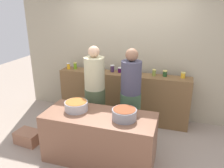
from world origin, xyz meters
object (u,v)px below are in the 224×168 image
at_px(preserve_jar_3, 120,70).
at_px(cook_in_cap, 130,101).
at_px(preserve_jar_5, 154,73).
at_px(preserve_jar_7, 183,75).
at_px(preserve_jar_4, 127,70).
at_px(preserve_jar_2, 112,68).
at_px(preserve_jar_6, 165,73).
at_px(cooking_pot_center, 124,114).
at_px(preserve_jar_1, 75,66).
at_px(cooking_pot_left, 76,106).
at_px(bread_crate, 28,137).
at_px(preserve_jar_0, 68,66).
at_px(cook_with_tongs, 95,97).

bearing_deg(preserve_jar_3, cook_in_cap, -62.43).
height_order(preserve_jar_5, preserve_jar_7, preserve_jar_5).
height_order(preserve_jar_3, preserve_jar_4, preserve_jar_4).
height_order(preserve_jar_2, preserve_jar_6, preserve_jar_2).
bearing_deg(preserve_jar_4, preserve_jar_3, 162.54).
relative_size(preserve_jar_4, cooking_pot_center, 0.39).
distance_m(preserve_jar_1, preserve_jar_4, 1.16).
bearing_deg(preserve_jar_7, preserve_jar_4, -177.11).
distance_m(preserve_jar_3, cooking_pot_left, 1.46).
bearing_deg(preserve_jar_7, preserve_jar_3, -179.89).
distance_m(preserve_jar_6, bread_crate, 2.79).
relative_size(preserve_jar_0, cooking_pot_center, 0.37).
height_order(preserve_jar_6, cooking_pot_center, preserve_jar_6).
bearing_deg(preserve_jar_4, preserve_jar_1, 179.15).
bearing_deg(preserve_jar_7, cooking_pot_left, -137.68).
height_order(preserve_jar_3, preserve_jar_5, preserve_jar_5).
bearing_deg(preserve_jar_1, bread_crate, -102.13).
relative_size(preserve_jar_0, preserve_jar_2, 0.90).
xyz_separation_m(preserve_jar_3, cooking_pot_left, (-0.31, -1.41, -0.22)).
relative_size(preserve_jar_0, cook_in_cap, 0.08).
relative_size(preserve_jar_2, cook_in_cap, 0.09).
distance_m(cooking_pot_center, bread_crate, 1.92).
bearing_deg(cooking_pot_left, preserve_jar_4, 70.69).
distance_m(preserve_jar_1, cooking_pot_left, 1.55).
height_order(cook_with_tongs, bread_crate, cook_with_tongs).
height_order(preserve_jar_5, bread_crate, preserve_jar_5).
xyz_separation_m(preserve_jar_0, preserve_jar_5, (1.83, 0.04, 0.00)).
distance_m(preserve_jar_5, preserve_jar_7, 0.54).
bearing_deg(cooking_pot_left, cook_with_tongs, 83.94).
height_order(preserve_jar_3, cook_with_tongs, cook_with_tongs).
xyz_separation_m(cooking_pot_left, bread_crate, (-0.98, -0.01, -0.74)).
bearing_deg(preserve_jar_7, preserve_jar_1, -179.05).
bearing_deg(preserve_jar_1, preserve_jar_0, -163.52).
xyz_separation_m(preserve_jar_2, cook_with_tongs, (-0.08, -0.78, -0.33)).
relative_size(cooking_pot_left, cooking_pot_center, 1.02).
relative_size(preserve_jar_5, preserve_jar_6, 1.12).
bearing_deg(bread_crate, preserve_jar_3, 47.80).
distance_m(preserve_jar_6, cooking_pot_center, 1.54).
bearing_deg(preserve_jar_1, cooking_pot_center, -44.46).
bearing_deg(cook_with_tongs, preserve_jar_7, 28.05).
bearing_deg(preserve_jar_2, preserve_jar_1, -178.15).
distance_m(preserve_jar_2, cooking_pot_center, 1.61).
bearing_deg(preserve_jar_3, preserve_jar_4, -17.46).
relative_size(preserve_jar_5, cooking_pot_center, 0.37).
bearing_deg(cooking_pot_left, preserve_jar_5, 53.79).
xyz_separation_m(preserve_jar_5, cooking_pot_center, (-0.23, -1.44, -0.23)).
distance_m(preserve_jar_0, preserve_jar_4, 1.30).
xyz_separation_m(preserve_jar_3, cook_in_cap, (0.41, -0.78, -0.31)).
bearing_deg(preserve_jar_3, cook_with_tongs, -107.26).
xyz_separation_m(preserve_jar_6, preserve_jar_7, (0.34, 0.01, -0.00)).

